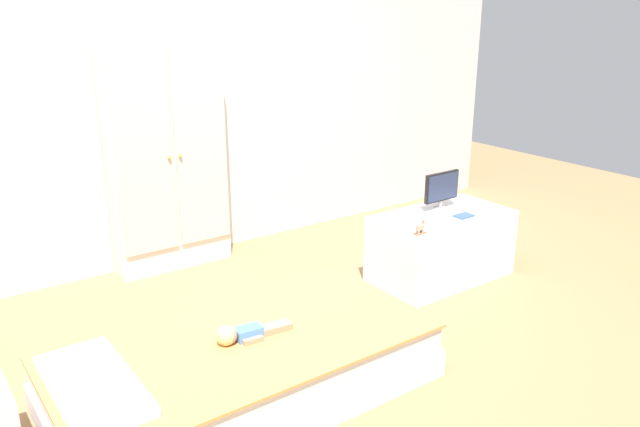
% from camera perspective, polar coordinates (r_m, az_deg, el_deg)
% --- Properties ---
extents(ground_plane, '(10.00, 10.00, 0.02)m').
position_cam_1_polar(ground_plane, '(3.74, -2.23, -11.25)').
color(ground_plane, '#99754C').
extents(back_wall, '(6.40, 0.05, 2.70)m').
position_cam_1_polar(back_wall, '(4.67, -13.44, 11.92)').
color(back_wall, silver).
rests_on(back_wall, ground_plane).
extents(bed, '(1.83, 0.95, 0.30)m').
position_cam_1_polar(bed, '(3.22, -6.83, -13.48)').
color(bed, white).
rests_on(bed, ground_plane).
extents(pillow, '(0.32, 0.68, 0.05)m').
position_cam_1_polar(pillow, '(2.92, -19.71, -14.29)').
color(pillow, silver).
rests_on(pillow, bed).
extents(doll, '(0.39, 0.14, 0.10)m').
position_cam_1_polar(doll, '(3.12, -7.18, -10.65)').
color(doll, '#4C84C6').
rests_on(doll, bed).
extents(wardrobe, '(0.82, 0.26, 1.68)m').
position_cam_1_polar(wardrobe, '(4.56, -13.55, 5.30)').
color(wardrobe, white).
rests_on(wardrobe, ground_plane).
extents(tv_stand, '(0.96, 0.53, 0.47)m').
position_cam_1_polar(tv_stand, '(4.49, 10.79, -2.88)').
color(tv_stand, white).
rests_on(tv_stand, ground_plane).
extents(tv_monitor, '(0.30, 0.10, 0.26)m').
position_cam_1_polar(tv_monitor, '(4.47, 10.88, 2.26)').
color(tv_monitor, '#99999E').
rests_on(tv_monitor, tv_stand).
extents(rocking_horse_toy, '(0.08, 0.04, 0.10)m').
position_cam_1_polar(rocking_horse_toy, '(3.99, 9.04, -1.22)').
color(rocking_horse_toy, '#8E6642').
rests_on(rocking_horse_toy, tv_stand).
extents(book_blue, '(0.13, 0.09, 0.01)m').
position_cam_1_polar(book_blue, '(4.38, 12.75, -0.19)').
color(book_blue, blue).
rests_on(book_blue, tv_stand).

